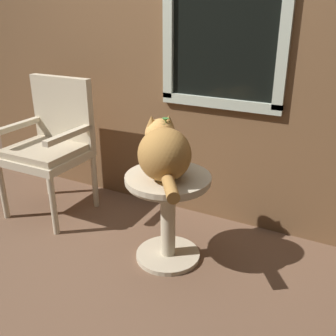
{
  "coord_description": "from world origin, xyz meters",
  "views": [
    {
      "loc": [
        1.27,
        -1.67,
        1.51
      ],
      "look_at": [
        0.27,
        0.19,
        0.63
      ],
      "focal_mm": 41.4,
      "sensor_mm": 36.0,
      "label": 1
    }
  ],
  "objects_px": {
    "pewter_vase_with_ivy": "(169,153)",
    "wicker_side_table": "(168,203)",
    "wicker_chair": "(52,141)",
    "cat": "(164,151)"
  },
  "relations": [
    {
      "from": "pewter_vase_with_ivy",
      "to": "wicker_side_table",
      "type": "bearing_deg",
      "value": -63.28
    },
    {
      "from": "wicker_side_table",
      "to": "wicker_chair",
      "type": "height_order",
      "value": "wicker_chair"
    },
    {
      "from": "pewter_vase_with_ivy",
      "to": "cat",
      "type": "bearing_deg",
      "value": -71.53
    },
    {
      "from": "wicker_side_table",
      "to": "cat",
      "type": "height_order",
      "value": "cat"
    },
    {
      "from": "wicker_side_table",
      "to": "cat",
      "type": "bearing_deg",
      "value": -115.25
    },
    {
      "from": "wicker_side_table",
      "to": "wicker_chair",
      "type": "xyz_separation_m",
      "value": [
        -1.1,
        0.18,
        0.18
      ]
    },
    {
      "from": "cat",
      "to": "pewter_vase_with_ivy",
      "type": "xyz_separation_m",
      "value": [
        -0.05,
        0.15,
        -0.07
      ]
    },
    {
      "from": "wicker_side_table",
      "to": "pewter_vase_with_ivy",
      "type": "relative_size",
      "value": 1.82
    },
    {
      "from": "wicker_side_table",
      "to": "cat",
      "type": "relative_size",
      "value": 0.97
    },
    {
      "from": "wicker_side_table",
      "to": "cat",
      "type": "xyz_separation_m",
      "value": [
        -0.01,
        -0.03,
        0.35
      ]
    }
  ]
}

